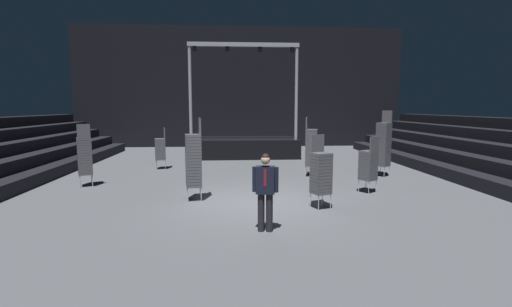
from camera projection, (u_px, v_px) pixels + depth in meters
ground_plane at (255, 203)px, 10.63m from camera, size 22.00×30.00×0.10m
arena_end_wall at (240, 87)px, 24.96m from camera, size 22.00×0.30×8.00m
stage_riser at (243, 145)px, 20.12m from camera, size 5.86×2.84×5.87m
man_with_tie at (265, 188)px, 7.97m from camera, size 0.57×0.29×1.71m
chair_stack_front_left at (85, 155)px, 12.54m from camera, size 0.58×0.58×2.14m
chair_stack_front_right at (383, 144)px, 14.35m from camera, size 0.62×0.62×2.56m
chair_stack_mid_left at (194, 160)px, 10.64m from camera, size 0.51×0.51×2.39m
chair_stack_mid_right at (311, 147)px, 14.36m from camera, size 0.56×0.56×2.31m
chair_stack_mid_centre at (161, 148)px, 16.10m from camera, size 0.51×0.51×1.79m
chair_stack_rear_left at (368, 164)px, 11.64m from camera, size 0.61×0.61×1.79m
chair_stack_rear_right at (321, 172)px, 9.81m from camera, size 0.57×0.57×1.96m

